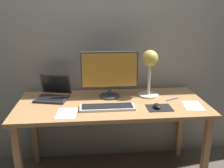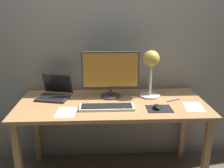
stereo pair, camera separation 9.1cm
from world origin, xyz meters
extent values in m
cube|color=#9E998E|center=(0.00, 0.40, 1.30)|extent=(4.80, 0.06, 2.60)
cube|color=tan|center=(0.00, 0.00, 0.72)|extent=(1.60, 0.70, 0.03)
cube|color=tan|center=(-0.74, -0.29, 0.35)|extent=(0.05, 0.05, 0.71)
cube|color=tan|center=(0.74, -0.29, 0.35)|extent=(0.05, 0.05, 0.71)
cube|color=tan|center=(-0.74, 0.29, 0.35)|extent=(0.05, 0.05, 0.71)
cube|color=tan|center=(0.74, 0.29, 0.35)|extent=(0.05, 0.05, 0.71)
cylinder|color=#38383A|center=(-0.01, 0.14, 0.75)|extent=(0.18, 0.18, 0.01)
cylinder|color=#38383A|center=(-0.01, 0.14, 0.79)|extent=(0.03, 0.03, 0.08)
cube|color=#38383A|center=(-0.01, 0.14, 0.99)|extent=(0.50, 0.03, 0.32)
cube|color=gold|center=(-0.01, 0.12, 0.99)|extent=(0.48, 0.00, 0.30)
cube|color=silver|center=(-0.05, -0.13, 0.75)|extent=(0.44, 0.14, 0.02)
cube|color=black|center=(-0.05, -0.13, 0.76)|extent=(0.41, 0.11, 0.01)
cube|color=#28282B|center=(-0.52, 0.10, 0.75)|extent=(0.31, 0.25, 0.02)
cube|color=black|center=(-0.52, 0.09, 0.76)|extent=(0.25, 0.15, 0.00)
cube|color=#28282B|center=(-0.49, 0.22, 0.85)|extent=(0.28, 0.12, 0.18)
cube|color=black|center=(-0.49, 0.22, 0.85)|extent=(0.24, 0.11, 0.16)
cylinder|color=beige|center=(0.35, 0.14, 0.75)|extent=(0.19, 0.19, 0.01)
cylinder|color=silver|center=(0.35, 0.14, 0.91)|extent=(0.02, 0.02, 0.31)
sphere|color=gold|center=(0.35, 0.14, 1.09)|extent=(0.14, 0.14, 0.14)
sphere|color=#FFEAB2|center=(0.35, 0.13, 1.05)|extent=(0.05, 0.05, 0.05)
cube|color=black|center=(0.37, -0.16, 0.74)|extent=(0.20, 0.16, 0.00)
ellipsoid|color=black|center=(0.35, -0.16, 0.76)|extent=(0.06, 0.10, 0.03)
cube|color=white|center=(-0.37, -0.20, 0.74)|extent=(0.16, 0.22, 0.00)
cube|color=white|center=(0.66, -0.14, 0.74)|extent=(0.17, 0.23, 0.00)
cylinder|color=#2633A5|center=(0.54, 0.02, 0.74)|extent=(0.13, 0.07, 0.01)
camera|label=1|loc=(-0.18, -1.99, 1.52)|focal=40.14mm
camera|label=2|loc=(-0.09, -1.99, 1.52)|focal=40.14mm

